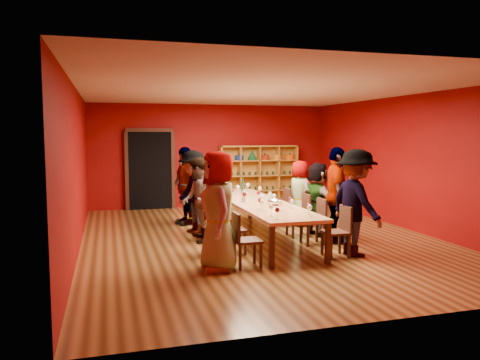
# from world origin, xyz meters

# --- Properties ---
(room_shell) EXTENTS (7.10, 9.10, 3.04)m
(room_shell) POSITION_xyz_m (0.00, 0.00, 1.50)
(room_shell) COLOR #513115
(room_shell) RESTS_ON ground
(tasting_table) EXTENTS (1.10, 4.50, 0.75)m
(tasting_table) POSITION_xyz_m (0.00, 0.00, 0.70)
(tasting_table) COLOR tan
(tasting_table) RESTS_ON ground
(doorway) EXTENTS (1.40, 0.17, 2.30)m
(doorway) POSITION_xyz_m (-1.80, 4.43, 1.12)
(doorway) COLOR black
(doorway) RESTS_ON ground
(shelving_unit) EXTENTS (2.40, 0.40, 1.80)m
(shelving_unit) POSITION_xyz_m (1.40, 4.32, 0.98)
(shelving_unit) COLOR #C0812B
(shelving_unit) RESTS_ON ground
(chair_person_left_0) EXTENTS (0.42, 0.42, 0.89)m
(chair_person_left_0) POSITION_xyz_m (-0.91, -1.97, 0.50)
(chair_person_left_0) COLOR black
(chair_person_left_0) RESTS_ON ground
(person_left_0) EXTENTS (0.50, 0.92, 1.87)m
(person_left_0) POSITION_xyz_m (-1.31, -1.97, 0.94)
(person_left_0) COLOR silver
(person_left_0) RESTS_ON ground
(chair_person_left_1) EXTENTS (0.42, 0.42, 0.89)m
(chair_person_left_1) POSITION_xyz_m (-0.91, -1.09, 0.50)
(chair_person_left_1) COLOR black
(chair_person_left_1) RESTS_ON ground
(person_left_1) EXTENTS (0.46, 0.62, 1.70)m
(person_left_1) POSITION_xyz_m (-1.23, -1.09, 0.85)
(person_left_1) COLOR silver
(person_left_1) RESTS_ON ground
(chair_person_left_2) EXTENTS (0.42, 0.42, 0.89)m
(chair_person_left_2) POSITION_xyz_m (-0.91, -0.00, 0.50)
(chair_person_left_2) COLOR black
(chair_person_left_2) RESTS_ON ground
(person_left_2) EXTENTS (0.52, 0.85, 1.68)m
(person_left_2) POSITION_xyz_m (-1.26, -0.00, 0.84)
(person_left_2) COLOR #5274AA
(person_left_2) RESTS_ON ground
(chair_person_left_3) EXTENTS (0.42, 0.42, 0.89)m
(chair_person_left_3) POSITION_xyz_m (-0.91, 0.85, 0.50)
(chair_person_left_3) COLOR black
(chair_person_left_3) RESTS_ON ground
(person_left_3) EXTENTS (0.80, 1.25, 1.79)m
(person_left_3) POSITION_xyz_m (-1.20, 0.85, 0.90)
(person_left_3) COLOR #131534
(person_left_3) RESTS_ON ground
(chair_person_left_4) EXTENTS (0.42, 0.42, 0.89)m
(chair_person_left_4) POSITION_xyz_m (-0.91, 1.87, 0.50)
(chair_person_left_4) COLOR black
(chair_person_left_4) RESTS_ON ground
(person_left_4) EXTENTS (0.76, 1.17, 1.84)m
(person_left_4) POSITION_xyz_m (-1.21, 1.87, 0.92)
(person_left_4) COLOR #161F3D
(person_left_4) RESTS_ON ground
(chair_person_right_0) EXTENTS (0.42, 0.42, 0.89)m
(chair_person_right_0) POSITION_xyz_m (0.91, -1.78, 0.50)
(chair_person_right_0) COLOR black
(chair_person_right_0) RESTS_ON ground
(person_right_0) EXTENTS (0.65, 1.27, 1.88)m
(person_right_0) POSITION_xyz_m (1.21, -1.78, 0.94)
(person_right_0) COLOR #D08C8C
(person_right_0) RESTS_ON ground
(chair_person_right_1) EXTENTS (0.42, 0.42, 0.89)m
(chair_person_right_1) POSITION_xyz_m (0.91, -0.83, 0.50)
(chair_person_right_1) COLOR black
(chair_person_right_1) RESTS_ON ground
(person_right_1) EXTENTS (0.85, 1.21, 1.88)m
(person_right_1) POSITION_xyz_m (1.33, -0.83, 0.94)
(person_right_1) COLOR #5679B2
(person_right_1) RESTS_ON ground
(chair_person_right_2) EXTENTS (0.42, 0.42, 0.89)m
(chair_person_right_2) POSITION_xyz_m (0.91, -0.09, 0.50)
(chair_person_right_2) COLOR black
(chair_person_right_2) RESTS_ON ground
(person_right_2) EXTENTS (0.59, 1.48, 1.55)m
(person_right_2) POSITION_xyz_m (1.28, -0.09, 0.77)
(person_right_2) COLOR #515157
(person_right_2) RESTS_ON ground
(chair_person_right_3) EXTENTS (0.42, 0.42, 0.89)m
(chair_person_right_3) POSITION_xyz_m (0.91, 0.98, 0.50)
(chair_person_right_3) COLOR black
(chair_person_right_3) RESTS_ON ground
(person_right_3) EXTENTS (0.55, 0.81, 1.52)m
(person_right_3) POSITION_xyz_m (1.33, 0.98, 0.76)
(person_right_3) COLOR #4F4F55
(person_right_3) RESTS_ON ground
(wine_glass_0) EXTENTS (0.08, 0.08, 0.21)m
(wine_glass_0) POSITION_xyz_m (-0.26, -0.90, 0.90)
(wine_glass_0) COLOR silver
(wine_glass_0) RESTS_ON tasting_table
(wine_glass_1) EXTENTS (0.08, 0.08, 0.21)m
(wine_glass_1) POSITION_xyz_m (-0.27, 0.03, 0.90)
(wine_glass_1) COLOR silver
(wine_glass_1) RESTS_ON tasting_table
(wine_glass_2) EXTENTS (0.08, 0.08, 0.21)m
(wine_glass_2) POSITION_xyz_m (-0.00, -1.23, 0.90)
(wine_glass_2) COLOR silver
(wine_glass_2) RESTS_ON tasting_table
(wine_glass_3) EXTENTS (0.09, 0.09, 0.21)m
(wine_glass_3) POSITION_xyz_m (-0.36, 1.66, 0.90)
(wine_glass_3) COLOR silver
(wine_glass_3) RESTS_ON tasting_table
(wine_glass_4) EXTENTS (0.08, 0.08, 0.21)m
(wine_glass_4) POSITION_xyz_m (-0.08, -0.45, 0.90)
(wine_glass_4) COLOR silver
(wine_glass_4) RESTS_ON tasting_table
(wine_glass_5) EXTENTS (0.08, 0.08, 0.20)m
(wine_glass_5) POSITION_xyz_m (0.37, -1.66, 0.89)
(wine_glass_5) COLOR silver
(wine_glass_5) RESTS_ON tasting_table
(wine_glass_6) EXTENTS (0.08, 0.08, 0.20)m
(wine_glass_6) POSITION_xyz_m (-0.32, -1.94, 0.89)
(wine_glass_6) COLOR silver
(wine_glass_6) RESTS_ON tasting_table
(wine_glass_7) EXTENTS (0.07, 0.07, 0.18)m
(wine_glass_7) POSITION_xyz_m (0.29, 0.12, 0.88)
(wine_glass_7) COLOR silver
(wine_glass_7) RESTS_ON tasting_table
(wine_glass_8) EXTENTS (0.09, 0.09, 0.22)m
(wine_glass_8) POSITION_xyz_m (-0.30, -0.01, 0.91)
(wine_glass_8) COLOR silver
(wine_glass_8) RESTS_ON tasting_table
(wine_glass_9) EXTENTS (0.08, 0.08, 0.20)m
(wine_glass_9) POSITION_xyz_m (-0.30, 1.94, 0.90)
(wine_glass_9) COLOR silver
(wine_glass_9) RESTS_ON tasting_table
(wine_glass_10) EXTENTS (0.08, 0.08, 0.21)m
(wine_glass_10) POSITION_xyz_m (-0.32, -1.64, 0.90)
(wine_glass_10) COLOR silver
(wine_glass_10) RESTS_ON tasting_table
(wine_glass_11) EXTENTS (0.09, 0.09, 0.22)m
(wine_glass_11) POSITION_xyz_m (-0.09, 1.24, 0.91)
(wine_glass_11) COLOR silver
(wine_glass_11) RESTS_ON tasting_table
(wine_glass_12) EXTENTS (0.09, 0.09, 0.22)m
(wine_glass_12) POSITION_xyz_m (0.26, 1.63, 0.91)
(wine_glass_12) COLOR silver
(wine_glass_12) RESTS_ON tasting_table
(wine_glass_13) EXTENTS (0.08, 0.08, 0.20)m
(wine_glass_13) POSITION_xyz_m (0.36, 1.00, 0.90)
(wine_glass_13) COLOR silver
(wine_glass_13) RESTS_ON tasting_table
(wine_glass_14) EXTENTS (0.07, 0.07, 0.18)m
(wine_glass_14) POSITION_xyz_m (0.29, 1.96, 0.88)
(wine_glass_14) COLOR silver
(wine_glass_14) RESTS_ON tasting_table
(wine_glass_15) EXTENTS (0.08, 0.08, 0.19)m
(wine_glass_15) POSITION_xyz_m (0.36, -0.84, 0.89)
(wine_glass_15) COLOR silver
(wine_glass_15) RESTS_ON tasting_table
(wine_glass_16) EXTENTS (0.07, 0.07, 0.18)m
(wine_glass_16) POSITION_xyz_m (-0.32, 0.89, 0.88)
(wine_glass_16) COLOR silver
(wine_glass_16) RESTS_ON tasting_table
(wine_glass_17) EXTENTS (0.07, 0.07, 0.18)m
(wine_glass_17) POSITION_xyz_m (0.27, -0.19, 0.88)
(wine_glass_17) COLOR silver
(wine_glass_17) RESTS_ON tasting_table
(wine_glass_18) EXTENTS (0.08, 0.08, 0.21)m
(wine_glass_18) POSITION_xyz_m (0.28, -1.90, 0.90)
(wine_glass_18) COLOR silver
(wine_glass_18) RESTS_ON tasting_table
(wine_glass_19) EXTENTS (0.08, 0.08, 0.21)m
(wine_glass_19) POSITION_xyz_m (-0.28, -1.07, 0.90)
(wine_glass_19) COLOR silver
(wine_glass_19) RESTS_ON tasting_table
(wine_glass_20) EXTENTS (0.07, 0.07, 0.18)m
(wine_glass_20) POSITION_xyz_m (0.34, -0.97, 0.88)
(wine_glass_20) COLOR silver
(wine_glass_20) RESTS_ON tasting_table
(wine_glass_21) EXTENTS (0.08, 0.08, 0.20)m
(wine_glass_21) POSITION_xyz_m (0.08, 0.27, 0.89)
(wine_glass_21) COLOR silver
(wine_glass_21) RESTS_ON tasting_table
(spittoon_bowl) EXTENTS (0.29, 0.29, 0.16)m
(spittoon_bowl) POSITION_xyz_m (0.18, -0.48, 0.82)
(spittoon_bowl) COLOR #B2B5BA
(spittoon_bowl) RESTS_ON tasting_table
(carafe_a) EXTENTS (0.10, 0.10, 0.25)m
(carafe_a) POSITION_xyz_m (-0.28, 0.11, 0.86)
(carafe_a) COLOR silver
(carafe_a) RESTS_ON tasting_table
(carafe_b) EXTENTS (0.13, 0.13, 0.26)m
(carafe_b) POSITION_xyz_m (0.09, -0.45, 0.87)
(carafe_b) COLOR silver
(carafe_b) RESTS_ON tasting_table
(wine_bottle) EXTENTS (0.11, 0.11, 0.35)m
(wine_bottle) POSITION_xyz_m (0.10, 1.50, 0.88)
(wine_bottle) COLOR #133417
(wine_bottle) RESTS_ON tasting_table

